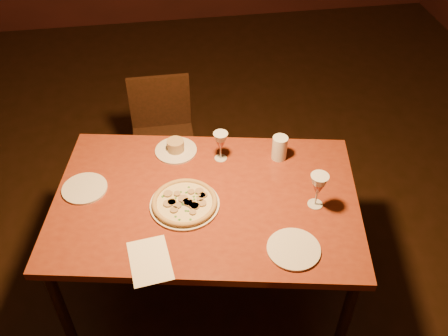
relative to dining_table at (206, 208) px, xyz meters
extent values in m
plane|color=black|center=(-0.19, -0.13, -0.68)|extent=(7.00, 7.00, 0.00)
cube|color=maroon|center=(0.00, 0.00, 0.05)|extent=(1.53, 1.14, 0.04)
cylinder|color=black|center=(-0.70, -0.26, -0.33)|extent=(0.05, 0.05, 0.70)
cylinder|color=black|center=(-0.55, 0.50, -0.33)|extent=(0.05, 0.05, 0.70)
cylinder|color=black|center=(0.55, -0.50, -0.33)|extent=(0.05, 0.05, 0.70)
cylinder|color=black|center=(0.70, 0.26, -0.33)|extent=(0.05, 0.05, 0.70)
cube|color=black|center=(-0.16, 0.84, -0.27)|extent=(0.38, 0.38, 0.04)
cube|color=black|center=(-0.16, 1.01, -0.08)|extent=(0.38, 0.03, 0.36)
cylinder|color=black|center=(-0.32, 0.69, -0.49)|extent=(0.03, 0.03, 0.39)
cylinder|color=black|center=(-0.32, 0.99, -0.49)|extent=(0.03, 0.03, 0.39)
cylinder|color=black|center=(-0.01, 0.68, -0.49)|extent=(0.03, 0.03, 0.39)
cylinder|color=black|center=(-0.01, 0.99, -0.49)|extent=(0.03, 0.03, 0.39)
cylinder|color=silver|center=(-0.10, -0.03, 0.07)|extent=(0.31, 0.31, 0.01)
cylinder|color=beige|center=(-0.10, -0.03, 0.08)|extent=(0.29, 0.29, 0.01)
torus|color=tan|center=(-0.10, -0.03, 0.09)|extent=(0.30, 0.30, 0.02)
cylinder|color=silver|center=(-0.11, 0.35, 0.07)|extent=(0.21, 0.21, 0.01)
cylinder|color=#9F825A|center=(-0.11, 0.35, 0.10)|extent=(0.09, 0.09, 0.06)
cylinder|color=silver|center=(0.40, 0.22, 0.13)|extent=(0.08, 0.08, 0.13)
cylinder|color=silver|center=(-0.55, 0.14, 0.07)|extent=(0.21, 0.21, 0.01)
cylinder|color=silver|center=(0.32, -0.35, 0.07)|extent=(0.22, 0.22, 0.01)
cube|color=silver|center=(-0.27, -0.32, 0.07)|extent=(0.19, 0.25, 0.00)
camera|label=1|loc=(-0.16, -1.59, 1.70)|focal=40.00mm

